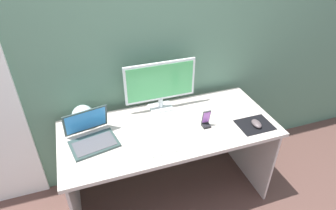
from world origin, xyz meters
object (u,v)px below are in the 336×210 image
at_px(fishbowl, 83,116).
at_px(phone_in_dock, 206,121).
at_px(laptop, 91,136).
at_px(monitor, 160,84).
at_px(keyboard_external, 175,146).
at_px(mouse, 256,124).

relative_size(fishbowl, phone_in_dock, 1.15).
distance_m(laptop, phone_in_dock, 0.81).
bearing_deg(phone_in_dock, monitor, 125.51).
relative_size(keyboard_external, phone_in_dock, 2.83).
bearing_deg(monitor, keyboard_external, -96.26).
distance_m(monitor, laptop, 0.63).
height_order(laptop, mouse, laptop).
bearing_deg(fishbowl, keyboard_external, -39.10).
xyz_separation_m(monitor, laptop, (-0.56, -0.23, -0.18)).
xyz_separation_m(mouse, phone_in_dock, (-0.35, 0.12, 0.03)).
bearing_deg(phone_in_dock, laptop, 172.80).
xyz_separation_m(laptop, keyboard_external, (0.51, -0.23, -0.04)).
xyz_separation_m(monitor, keyboard_external, (-0.05, -0.46, -0.21)).
height_order(fishbowl, mouse, fishbowl).
distance_m(keyboard_external, mouse, 0.64).
distance_m(fishbowl, phone_in_dock, 0.89).
height_order(monitor, phone_in_dock, monitor).
relative_size(monitor, phone_in_dock, 3.98).
relative_size(mouse, phone_in_dock, 0.72).
xyz_separation_m(keyboard_external, phone_in_dock, (0.29, 0.13, 0.04)).
bearing_deg(laptop, fishbowl, 98.36).
distance_m(monitor, phone_in_dock, 0.44).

